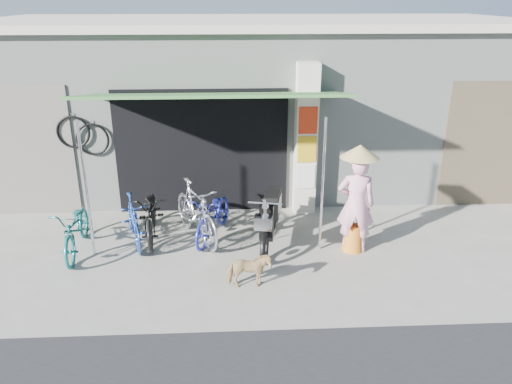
{
  "coord_description": "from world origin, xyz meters",
  "views": [
    {
      "loc": [
        -0.6,
        -6.97,
        4.17
      ],
      "look_at": [
        -0.2,
        1.0,
        1.0
      ],
      "focal_mm": 35.0,
      "sensor_mm": 36.0,
      "label": 1
    }
  ],
  "objects_px": {
    "bike_teal": "(77,228)",
    "nun": "(356,200)",
    "moped": "(270,218)",
    "bike_navy": "(213,215)",
    "bike_silver": "(196,211)",
    "bike_black": "(152,214)",
    "street_dog": "(249,271)",
    "bike_blue": "(134,221)"
  },
  "relations": [
    {
      "from": "bike_black",
      "to": "street_dog",
      "type": "bearing_deg",
      "value": -52.16
    },
    {
      "from": "bike_teal",
      "to": "street_dog",
      "type": "height_order",
      "value": "bike_teal"
    },
    {
      "from": "nun",
      "to": "moped",
      "type": "bearing_deg",
      "value": -1.44
    },
    {
      "from": "bike_navy",
      "to": "street_dog",
      "type": "height_order",
      "value": "bike_navy"
    },
    {
      "from": "bike_blue",
      "to": "street_dog",
      "type": "distance_m",
      "value": 2.53
    },
    {
      "from": "bike_navy",
      "to": "street_dog",
      "type": "distance_m",
      "value": 1.84
    },
    {
      "from": "street_dog",
      "to": "bike_navy",
      "type": "bearing_deg",
      "value": 15.2
    },
    {
      "from": "bike_silver",
      "to": "street_dog",
      "type": "xyz_separation_m",
      "value": [
        0.89,
        -1.69,
        -0.25
      ]
    },
    {
      "from": "moped",
      "to": "nun",
      "type": "relative_size",
      "value": 1.0
    },
    {
      "from": "bike_silver",
      "to": "bike_teal",
      "type": "bearing_deg",
      "value": 164.97
    },
    {
      "from": "moped",
      "to": "bike_navy",
      "type": "bearing_deg",
      "value": 174.95
    },
    {
      "from": "bike_blue",
      "to": "street_dog",
      "type": "xyz_separation_m",
      "value": [
        1.98,
        -1.56,
        -0.15
      ]
    },
    {
      "from": "bike_teal",
      "to": "bike_navy",
      "type": "height_order",
      "value": "bike_teal"
    },
    {
      "from": "street_dog",
      "to": "bike_silver",
      "type": "bearing_deg",
      "value": 24.5
    },
    {
      "from": "bike_navy",
      "to": "bike_silver",
      "type": "bearing_deg",
      "value": -153.13
    },
    {
      "from": "moped",
      "to": "nun",
      "type": "height_order",
      "value": "nun"
    },
    {
      "from": "bike_silver",
      "to": "nun",
      "type": "height_order",
      "value": "nun"
    },
    {
      "from": "bike_teal",
      "to": "bike_navy",
      "type": "distance_m",
      "value": 2.36
    },
    {
      "from": "bike_blue",
      "to": "moped",
      "type": "xyz_separation_m",
      "value": [
        2.42,
        -0.12,
        0.06
      ]
    },
    {
      "from": "bike_teal",
      "to": "bike_silver",
      "type": "height_order",
      "value": "bike_silver"
    },
    {
      "from": "bike_black",
      "to": "street_dog",
      "type": "distance_m",
      "value": 2.46
    },
    {
      "from": "bike_blue",
      "to": "bike_silver",
      "type": "distance_m",
      "value": 1.11
    },
    {
      "from": "bike_navy",
      "to": "nun",
      "type": "height_order",
      "value": "nun"
    },
    {
      "from": "bike_blue",
      "to": "nun",
      "type": "xyz_separation_m",
      "value": [
        3.84,
        -0.45,
        0.5
      ]
    },
    {
      "from": "bike_silver",
      "to": "moped",
      "type": "height_order",
      "value": "moped"
    },
    {
      "from": "bike_blue",
      "to": "bike_silver",
      "type": "height_order",
      "value": "bike_silver"
    },
    {
      "from": "bike_silver",
      "to": "nun",
      "type": "relative_size",
      "value": 0.94
    },
    {
      "from": "bike_teal",
      "to": "moped",
      "type": "bearing_deg",
      "value": -1.48
    },
    {
      "from": "bike_black",
      "to": "bike_navy",
      "type": "distance_m",
      "value": 1.11
    },
    {
      "from": "bike_black",
      "to": "moped",
      "type": "xyz_separation_m",
      "value": [
        2.13,
        -0.34,
        0.03
      ]
    },
    {
      "from": "bike_teal",
      "to": "nun",
      "type": "distance_m",
      "value": 4.79
    },
    {
      "from": "bike_blue",
      "to": "bike_silver",
      "type": "bearing_deg",
      "value": -10.13
    },
    {
      "from": "bike_blue",
      "to": "nun",
      "type": "relative_size",
      "value": 0.76
    },
    {
      "from": "bike_black",
      "to": "moped",
      "type": "height_order",
      "value": "moped"
    },
    {
      "from": "bike_teal",
      "to": "bike_blue",
      "type": "distance_m",
      "value": 0.95
    },
    {
      "from": "street_dog",
      "to": "moped",
      "type": "xyz_separation_m",
      "value": [
        0.43,
        1.44,
        0.21
      ]
    },
    {
      "from": "bike_silver",
      "to": "nun",
      "type": "bearing_deg",
      "value": -38.44
    },
    {
      "from": "bike_black",
      "to": "bike_silver",
      "type": "distance_m",
      "value": 0.81
    },
    {
      "from": "bike_teal",
      "to": "bike_black",
      "type": "bearing_deg",
      "value": 18.16
    },
    {
      "from": "bike_blue",
      "to": "bike_silver",
      "type": "xyz_separation_m",
      "value": [
        1.09,
        0.14,
        0.1
      ]
    },
    {
      "from": "moped",
      "to": "nun",
      "type": "xyz_separation_m",
      "value": [
        1.43,
        -0.33,
        0.44
      ]
    },
    {
      "from": "bike_teal",
      "to": "bike_black",
      "type": "xyz_separation_m",
      "value": [
        1.21,
        0.49,
        0.02
      ]
    }
  ]
}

